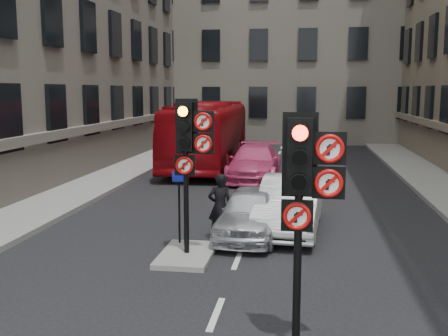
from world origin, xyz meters
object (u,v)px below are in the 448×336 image
(car_silver, at_px, (250,212))
(car_pink, at_px, (255,162))
(signal_near, at_px, (305,181))
(info_sign, at_px, (179,197))
(motorcyclist, at_px, (220,207))
(bus_red, at_px, (209,133))
(car_white, at_px, (290,204))
(motorcycle, at_px, (286,202))
(signal_far, at_px, (189,143))

(car_silver, height_order, car_pink, car_pink)
(signal_near, relative_size, car_silver, 0.93)
(info_sign, bearing_deg, motorcyclist, 33.13)
(signal_near, distance_m, car_silver, 6.46)
(bus_red, height_order, info_sign, bus_red)
(car_pink, xyz_separation_m, motorcyclist, (-0.03, -9.40, 0.13))
(car_white, xyz_separation_m, motorcycle, (-0.16, 1.43, -0.24))
(signal_far, distance_m, car_white, 4.09)
(car_silver, distance_m, motorcyclist, 0.88)
(signal_near, height_order, car_white, signal_near)
(signal_near, distance_m, motorcycle, 8.52)
(motorcyclist, bearing_deg, car_silver, -170.85)
(signal_near, distance_m, car_white, 7.06)
(car_silver, distance_m, info_sign, 2.16)
(motorcycle, height_order, info_sign, info_sign)
(signal_far, height_order, bus_red, signal_far)
(signal_far, distance_m, car_silver, 3.11)
(car_silver, relative_size, car_white, 0.85)
(motorcyclist, distance_m, info_sign, 1.30)
(car_silver, bearing_deg, car_pink, 97.68)
(signal_near, relative_size, bus_red, 0.30)
(motorcyclist, xyz_separation_m, info_sign, (-0.88, -0.87, 0.40))
(signal_near, relative_size, info_sign, 1.99)
(car_pink, bearing_deg, car_white, -77.21)
(signal_near, height_order, motorcycle, signal_near)
(motorcyclist, bearing_deg, motorcycle, -140.35)
(info_sign, bearing_deg, signal_near, -68.88)
(car_white, bearing_deg, car_silver, -138.15)
(car_silver, height_order, info_sign, info_sign)
(car_white, distance_m, info_sign, 3.43)
(car_silver, height_order, motorcyclist, motorcyclist)
(signal_near, bearing_deg, info_sign, 122.63)
(signal_near, bearing_deg, motorcycle, 93.60)
(signal_far, bearing_deg, car_silver, 59.13)
(car_white, distance_m, motorcycle, 1.46)
(bus_red, xyz_separation_m, motorcyclist, (2.73, -13.32, -0.78))
(bus_red, bearing_deg, car_silver, -76.32)
(car_white, bearing_deg, bus_red, 114.76)
(signal_far, relative_size, car_pink, 0.69)
(car_white, relative_size, info_sign, 2.52)
(car_pink, height_order, motorcycle, car_pink)
(car_white, height_order, info_sign, info_sign)
(car_white, bearing_deg, info_sign, -138.05)
(car_pink, height_order, motorcyclist, motorcyclist)
(signal_near, bearing_deg, car_white, 93.00)
(signal_far, xyz_separation_m, car_silver, (1.20, 2.01, -2.05))
(motorcycle, bearing_deg, signal_near, -79.96)
(signal_near, xyz_separation_m, motorcycle, (-0.52, 8.24, -2.08))
(car_pink, bearing_deg, info_sign, -94.45)
(bus_red, distance_m, motorcyclist, 13.62)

